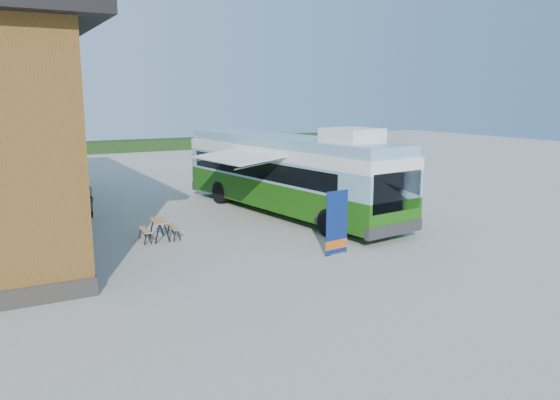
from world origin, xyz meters
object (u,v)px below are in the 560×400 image
banner (337,229)px  person_b (85,198)px  person_a (78,206)px  slurry_tanker (62,179)px  picnic_table (159,225)px  bus (288,171)px

banner → person_b: banner is taller
person_a → slurry_tanker: (-0.00, 4.42, 0.50)m
picnic_table → person_b: size_ratio=0.73×
person_a → person_b: (0.52, 1.70, 0.02)m
picnic_table → slurry_tanker: bearing=110.0°
person_b → bus: bearing=89.4°
picnic_table → slurry_tanker: 7.90m
banner → person_b: 11.33m
person_a → slurry_tanker: 4.45m
person_a → person_b: bearing=61.8°
banner → slurry_tanker: (-6.83, 12.12, 0.54)m
slurry_tanker → picnic_table: bearing=-68.0°
slurry_tanker → person_b: bearing=-73.9°
person_a → slurry_tanker: slurry_tanker is taller
banner → slurry_tanker: size_ratio=0.32×
person_a → slurry_tanker: size_ratio=0.27×
slurry_tanker → person_a: bearing=-84.8°
bus → slurry_tanker: 10.36m
bus → banner: bus is taller
picnic_table → slurry_tanker: slurry_tanker is taller
banner → picnic_table: (-4.56, 4.60, -0.33)m
bus → person_b: 8.67m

